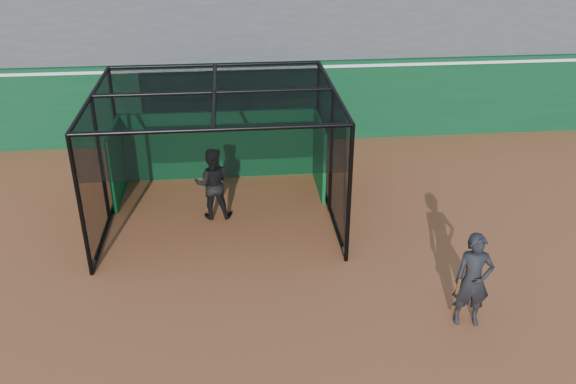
{
  "coord_description": "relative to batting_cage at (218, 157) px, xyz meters",
  "views": [
    {
      "loc": [
        -0.43,
        -9.46,
        7.27
      ],
      "look_at": [
        0.69,
        2.0,
        1.4
      ],
      "focal_mm": 38.0,
      "sensor_mm": 36.0,
      "label": 1
    }
  ],
  "objects": [
    {
      "name": "outfield_wall",
      "position": [
        0.79,
        4.82,
        -0.26
      ],
      "size": [
        50.0,
        0.5,
        2.5
      ],
      "color": "#0B3D1E",
      "rests_on": "ground"
    },
    {
      "name": "ground",
      "position": [
        0.79,
        -3.68,
        -1.55
      ],
      "size": [
        120.0,
        120.0,
        0.0
      ],
      "primitive_type": "plane",
      "color": "brown",
      "rests_on": "ground"
    },
    {
      "name": "on_deck_player",
      "position": [
        4.52,
        -4.54,
        -0.63
      ],
      "size": [
        0.73,
        0.53,
        1.85
      ],
      "color": "black",
      "rests_on": "ground"
    },
    {
      "name": "batting_cage",
      "position": [
        0.0,
        0.0,
        0.0
      ],
      "size": [
        5.44,
        4.66,
        3.11
      ],
      "color": "black",
      "rests_on": "ground"
    },
    {
      "name": "batter",
      "position": [
        -0.16,
        -0.06,
        -0.66
      ],
      "size": [
        0.89,
        0.71,
        1.78
      ],
      "primitive_type": "imported",
      "rotation": [
        0.0,
        0.0,
        3.1
      ],
      "color": "black",
      "rests_on": "ground"
    }
  ]
}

